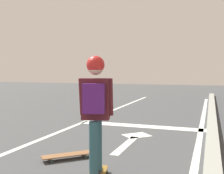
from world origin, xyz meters
TOP-DOWN VIEW (x-y plane):
  - lane_line_center at (-0.16, 6.00)m, footprint 0.12×20.00m
  - lane_line_curbside at (2.96, 6.00)m, footprint 0.12×20.00m
  - stop_bar at (1.48, 8.22)m, footprint 3.28×0.40m
  - lane_arrow_stem at (1.64, 6.34)m, footprint 0.16×1.40m
  - lane_arrow_head at (1.64, 7.19)m, footprint 0.71×0.71m
  - curb_strip at (3.21, 6.00)m, footprint 0.24×24.00m
  - skater at (1.81, 4.46)m, footprint 0.42×0.59m
  - spare_skateboard at (1.00, 5.20)m, footprint 0.74×0.72m

SIDE VIEW (x-z plane):
  - lane_line_center at x=-0.16m, z-range 0.00..0.01m
  - lane_line_curbside at x=2.96m, z-range 0.00..0.01m
  - stop_bar at x=1.48m, z-range 0.00..0.01m
  - lane_arrow_stem at x=1.64m, z-range 0.00..0.01m
  - lane_arrow_head at x=1.64m, z-range 0.00..0.01m
  - spare_skateboard at x=1.00m, z-range 0.03..0.11m
  - curb_strip at x=3.21m, z-range 0.00..0.14m
  - skater at x=1.81m, z-range 0.27..1.81m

